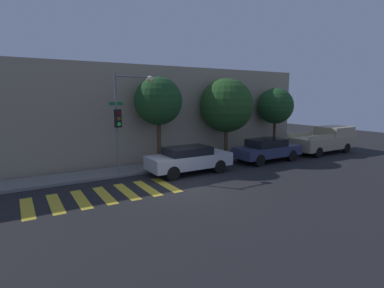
# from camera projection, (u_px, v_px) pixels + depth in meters

# --- Properties ---
(ground_plane) EXTENTS (60.00, 60.00, 0.00)m
(ground_plane) POSITION_uv_depth(u_px,v_px,m) (185.00, 187.00, 13.79)
(ground_plane) COLOR black
(sidewalk) EXTENTS (26.00, 1.96, 0.14)m
(sidewalk) POSITION_uv_depth(u_px,v_px,m) (149.00, 168.00, 17.31)
(sidewalk) COLOR slate
(sidewalk) RESTS_ON ground
(building_row) EXTENTS (26.00, 6.00, 6.03)m
(building_row) POSITION_uv_depth(u_px,v_px,m) (123.00, 113.00, 20.54)
(building_row) COLOR gray
(building_row) RESTS_ON ground
(crosswalk) EXTENTS (6.24, 2.60, 0.00)m
(crosswalk) POSITION_uv_depth(u_px,v_px,m) (105.00, 195.00, 12.70)
(crosswalk) COLOR gold
(crosswalk) RESTS_ON ground
(traffic_light_pole) EXTENTS (2.41, 0.56, 5.30)m
(traffic_light_pole) POSITION_uv_depth(u_px,v_px,m) (125.00, 110.00, 15.30)
(traffic_light_pole) COLOR slate
(traffic_light_pole) RESTS_ON ground
(sedan_near_corner) EXTENTS (4.61, 1.80, 1.46)m
(sedan_near_corner) POSITION_uv_depth(u_px,v_px,m) (189.00, 159.00, 16.20)
(sedan_near_corner) COLOR #B7BABF
(sedan_near_corner) RESTS_ON ground
(sedan_middle) EXTENTS (4.55, 1.79, 1.47)m
(sedan_middle) POSITION_uv_depth(u_px,v_px,m) (267.00, 149.00, 19.18)
(sedan_middle) COLOR #2D3351
(sedan_middle) RESTS_ON ground
(pickup_truck) EXTENTS (5.21, 2.09, 1.89)m
(pickup_truck) POSITION_uv_depth(u_px,v_px,m) (324.00, 140.00, 22.14)
(pickup_truck) COLOR tan
(pickup_truck) RESTS_ON ground
(tree_near_corner) EXTENTS (2.79, 2.79, 5.27)m
(tree_near_corner) POSITION_uv_depth(u_px,v_px,m) (158.00, 101.00, 17.35)
(tree_near_corner) COLOR #4C3823
(tree_near_corner) RESTS_ON ground
(tree_midblock) EXTENTS (3.58, 3.58, 5.33)m
(tree_midblock) POSITION_uv_depth(u_px,v_px,m) (226.00, 106.00, 19.95)
(tree_midblock) COLOR #4C3823
(tree_midblock) RESTS_ON ground
(tree_far_end) EXTENTS (2.66, 2.66, 4.77)m
(tree_far_end) POSITION_uv_depth(u_px,v_px,m) (275.00, 106.00, 22.32)
(tree_far_end) COLOR #42301E
(tree_far_end) RESTS_ON ground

